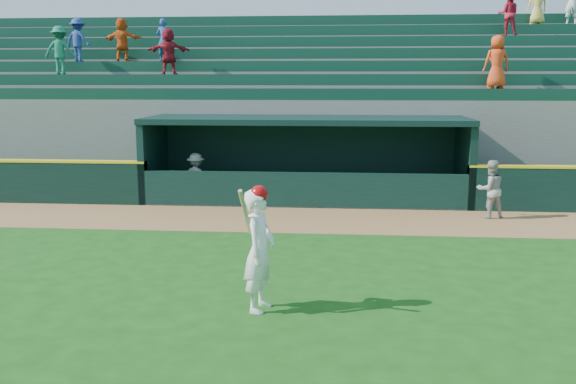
% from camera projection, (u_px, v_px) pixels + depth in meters
% --- Properties ---
extents(ground, '(120.00, 120.00, 0.00)m').
position_uv_depth(ground, '(280.00, 278.00, 11.60)').
color(ground, '#164812').
rests_on(ground, ground).
extents(warning_track, '(40.00, 3.00, 0.01)m').
position_uv_depth(warning_track, '(299.00, 220.00, 16.40)').
color(warning_track, olive).
rests_on(warning_track, ground).
extents(dugout_player_front, '(0.86, 0.75, 1.51)m').
position_uv_depth(dugout_player_front, '(490.00, 189.00, 16.50)').
color(dugout_player_front, '#A7A7A2').
rests_on(dugout_player_front, ground).
extents(dugout_player_inside, '(1.01, 0.70, 1.43)m').
position_uv_depth(dugout_player_inside, '(196.00, 177.00, 18.78)').
color(dugout_player_inside, '#A0A09A').
rests_on(dugout_player_inside, ground).
extents(dugout, '(9.40, 2.80, 2.46)m').
position_uv_depth(dugout, '(307.00, 154.00, 19.22)').
color(dugout, slate).
rests_on(dugout, ground).
extents(stands, '(34.50, 6.26, 7.03)m').
position_uv_depth(stands, '(314.00, 111.00, 23.51)').
color(stands, slate).
rests_on(stands, ground).
extents(batter_at_plate, '(0.58, 0.87, 1.98)m').
position_uv_depth(batter_at_plate, '(259.00, 248.00, 9.83)').
color(batter_at_plate, white).
rests_on(batter_at_plate, ground).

